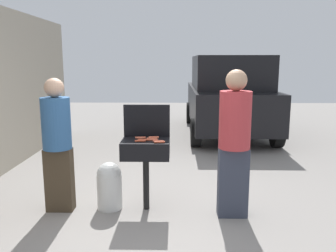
{
  "coord_description": "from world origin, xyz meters",
  "views": [
    {
      "loc": [
        0.31,
        -4.09,
        1.88
      ],
      "look_at": [
        0.23,
        0.66,
        1.0
      ],
      "focal_mm": 37.24,
      "sensor_mm": 36.0,
      "label": 1
    }
  ],
  "objects_px": {
    "hot_dog_4": "(140,138)",
    "hot_dog_6": "(153,140)",
    "person_left": "(57,140)",
    "hot_dog_5": "(160,142)",
    "hot_dog_0": "(152,139)",
    "hot_dog_7": "(143,140)",
    "propane_tank": "(109,185)",
    "parked_minivan": "(228,95)",
    "person_right": "(234,139)",
    "hot_dog_1": "(140,141)",
    "bbq_grill": "(146,151)",
    "hot_dog_2": "(158,141)",
    "hot_dog_3": "(154,137)"
  },
  "relations": [
    {
      "from": "hot_dog_4",
      "to": "hot_dog_6",
      "type": "bearing_deg",
      "value": -35.51
    },
    {
      "from": "person_left",
      "to": "hot_dog_5",
      "type": "bearing_deg",
      "value": -21.55
    },
    {
      "from": "hot_dog_0",
      "to": "hot_dog_7",
      "type": "relative_size",
      "value": 1.0
    },
    {
      "from": "hot_dog_7",
      "to": "propane_tank",
      "type": "distance_m",
      "value": 0.75
    },
    {
      "from": "hot_dog_6",
      "to": "parked_minivan",
      "type": "height_order",
      "value": "parked_minivan"
    },
    {
      "from": "hot_dog_6",
      "to": "person_left",
      "type": "distance_m",
      "value": 1.19
    },
    {
      "from": "person_left",
      "to": "hot_dog_0",
      "type": "bearing_deg",
      "value": -12.43
    },
    {
      "from": "hot_dog_5",
      "to": "person_right",
      "type": "relative_size",
      "value": 0.07
    },
    {
      "from": "hot_dog_1",
      "to": "parked_minivan",
      "type": "bearing_deg",
      "value": 69.98
    },
    {
      "from": "propane_tank",
      "to": "hot_dog_5",
      "type": "bearing_deg",
      "value": -14.53
    },
    {
      "from": "hot_dog_7",
      "to": "propane_tank",
      "type": "xyz_separation_m",
      "value": [
        -0.45,
        0.05,
        -0.6
      ]
    },
    {
      "from": "hot_dog_1",
      "to": "hot_dog_6",
      "type": "height_order",
      "value": "same"
    },
    {
      "from": "hot_dog_0",
      "to": "hot_dog_7",
      "type": "xyz_separation_m",
      "value": [
        -0.1,
        -0.07,
        0.0
      ]
    },
    {
      "from": "propane_tank",
      "to": "bbq_grill",
      "type": "bearing_deg",
      "value": -0.67
    },
    {
      "from": "hot_dog_6",
      "to": "propane_tank",
      "type": "distance_m",
      "value": 0.83
    },
    {
      "from": "bbq_grill",
      "to": "hot_dog_2",
      "type": "relative_size",
      "value": 7.02
    },
    {
      "from": "bbq_grill",
      "to": "hot_dog_5",
      "type": "relative_size",
      "value": 7.02
    },
    {
      "from": "hot_dog_4",
      "to": "parked_minivan",
      "type": "relative_size",
      "value": 0.03
    },
    {
      "from": "hot_dog_1",
      "to": "hot_dog_7",
      "type": "height_order",
      "value": "same"
    },
    {
      "from": "parked_minivan",
      "to": "propane_tank",
      "type": "bearing_deg",
      "value": 65.59
    },
    {
      "from": "hot_dog_3",
      "to": "hot_dog_2",
      "type": "bearing_deg",
      "value": -72.29
    },
    {
      "from": "hot_dog_3",
      "to": "hot_dog_7",
      "type": "xyz_separation_m",
      "value": [
        -0.12,
        -0.15,
        0.0
      ]
    },
    {
      "from": "hot_dog_4",
      "to": "hot_dog_5",
      "type": "distance_m",
      "value": 0.35
    },
    {
      "from": "hot_dog_5",
      "to": "propane_tank",
      "type": "height_order",
      "value": "hot_dog_5"
    },
    {
      "from": "bbq_grill",
      "to": "hot_dog_4",
      "type": "bearing_deg",
      "value": 132.64
    },
    {
      "from": "hot_dog_7",
      "to": "person_left",
      "type": "xyz_separation_m",
      "value": [
        -1.07,
        -0.01,
        -0.01
      ]
    },
    {
      "from": "hot_dog_0",
      "to": "person_right",
      "type": "distance_m",
      "value": 1.02
    },
    {
      "from": "propane_tank",
      "to": "person_left",
      "type": "height_order",
      "value": "person_left"
    },
    {
      "from": "hot_dog_4",
      "to": "hot_dog_7",
      "type": "xyz_separation_m",
      "value": [
        0.05,
        -0.12,
        0.0
      ]
    },
    {
      "from": "bbq_grill",
      "to": "hot_dog_4",
      "type": "xyz_separation_m",
      "value": [
        -0.07,
        0.08,
        0.16
      ]
    },
    {
      "from": "hot_dog_7",
      "to": "parked_minivan",
      "type": "xyz_separation_m",
      "value": [
        1.77,
        4.89,
        0.1
      ]
    },
    {
      "from": "hot_dog_4",
      "to": "hot_dog_6",
      "type": "distance_m",
      "value": 0.2
    },
    {
      "from": "bbq_grill",
      "to": "hot_dog_2",
      "type": "xyz_separation_m",
      "value": [
        0.17,
        -0.11,
        0.16
      ]
    },
    {
      "from": "hot_dog_0",
      "to": "hot_dog_1",
      "type": "relative_size",
      "value": 1.0
    },
    {
      "from": "parked_minivan",
      "to": "hot_dog_4",
      "type": "bearing_deg",
      "value": 69.35
    },
    {
      "from": "hot_dog_1",
      "to": "hot_dog_0",
      "type": "bearing_deg",
      "value": 44.91
    },
    {
      "from": "hot_dog_1",
      "to": "person_right",
      "type": "bearing_deg",
      "value": -3.97
    },
    {
      "from": "hot_dog_2",
      "to": "hot_dog_5",
      "type": "xyz_separation_m",
      "value": [
        0.02,
        -0.05,
        0.0
      ]
    },
    {
      "from": "person_left",
      "to": "parked_minivan",
      "type": "height_order",
      "value": "parked_minivan"
    },
    {
      "from": "hot_dog_4",
      "to": "person_right",
      "type": "xyz_separation_m",
      "value": [
        1.15,
        -0.26,
        0.05
      ]
    },
    {
      "from": "hot_dog_5",
      "to": "person_right",
      "type": "distance_m",
      "value": 0.9
    },
    {
      "from": "hot_dog_7",
      "to": "propane_tank",
      "type": "height_order",
      "value": "hot_dog_7"
    },
    {
      "from": "bbq_grill",
      "to": "person_right",
      "type": "distance_m",
      "value": 1.11
    },
    {
      "from": "hot_dog_2",
      "to": "hot_dog_3",
      "type": "relative_size",
      "value": 1.0
    },
    {
      "from": "hot_dog_1",
      "to": "hot_dog_7",
      "type": "relative_size",
      "value": 1.0
    },
    {
      "from": "hot_dog_2",
      "to": "hot_dog_7",
      "type": "relative_size",
      "value": 1.0
    },
    {
      "from": "hot_dog_4",
      "to": "person_left",
      "type": "bearing_deg",
      "value": -172.59
    },
    {
      "from": "hot_dog_3",
      "to": "person_left",
      "type": "relative_size",
      "value": 0.08
    },
    {
      "from": "hot_dog_5",
      "to": "hot_dog_3",
      "type": "bearing_deg",
      "value": 107.89
    },
    {
      "from": "hot_dog_0",
      "to": "person_left",
      "type": "relative_size",
      "value": 0.08
    }
  ]
}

